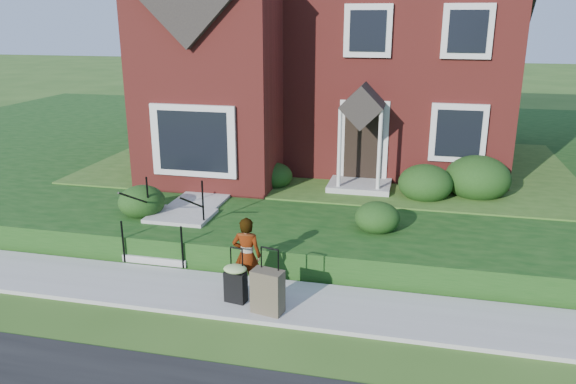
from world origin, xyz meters
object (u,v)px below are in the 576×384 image
(woman, at_px, (247,256))
(suitcase_olive, at_px, (268,291))
(front_steps, at_px, (173,230))
(suitcase_black, at_px, (236,281))

(woman, xyz_separation_m, suitcase_olive, (0.55, -0.62, -0.34))
(front_steps, distance_m, suitcase_olive, 3.62)
(woman, xyz_separation_m, suitcase_black, (-0.10, -0.38, -0.34))
(woman, distance_m, suitcase_black, 0.52)
(front_steps, bearing_deg, suitcase_black, -44.36)
(woman, bearing_deg, front_steps, -40.16)
(suitcase_black, distance_m, suitcase_olive, 0.69)
(front_steps, bearing_deg, woman, -37.39)
(woman, distance_m, suitcase_olive, 0.90)
(front_steps, xyz_separation_m, suitcase_black, (2.13, -2.08, -0.00))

